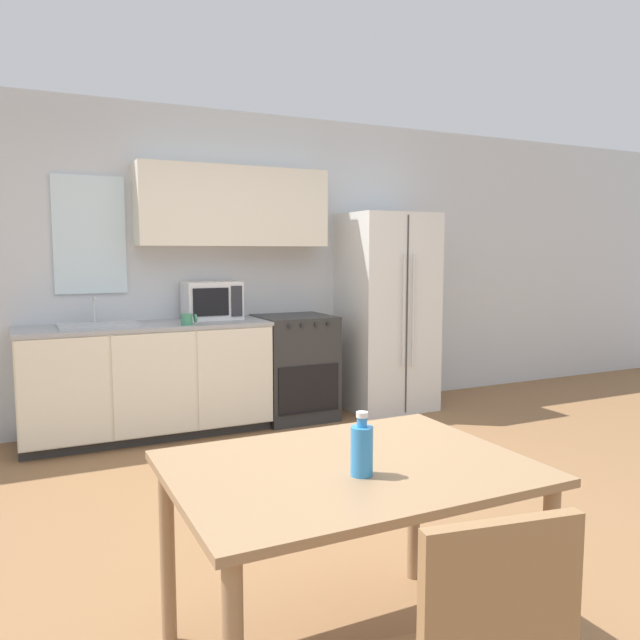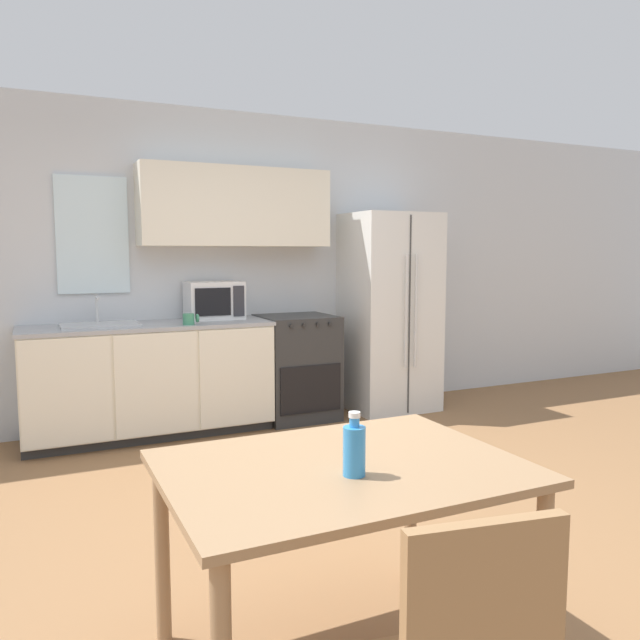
% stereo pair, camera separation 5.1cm
% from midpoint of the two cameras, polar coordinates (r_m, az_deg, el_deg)
% --- Properties ---
extents(ground_plane, '(12.00, 12.00, 0.00)m').
position_cam_midpoint_polar(ground_plane, '(3.58, -0.50, -18.13)').
color(ground_plane, olive).
extents(wall_back, '(12.00, 0.38, 2.70)m').
position_cam_midpoint_polar(wall_back, '(5.52, -10.91, 5.59)').
color(wall_back, silver).
rests_on(wall_back, ground_plane).
extents(kitchen_counter, '(1.94, 0.63, 0.91)m').
position_cam_midpoint_polar(kitchen_counter, '(5.20, -15.74, -5.30)').
color(kitchen_counter, '#333333').
rests_on(kitchen_counter, ground_plane).
extents(oven_range, '(0.64, 0.62, 0.92)m').
position_cam_midpoint_polar(oven_range, '(5.57, -2.59, -4.34)').
color(oven_range, '#2D2D2D').
rests_on(oven_range, ground_plane).
extents(refrigerator, '(0.79, 0.72, 1.84)m').
position_cam_midpoint_polar(refrigerator, '(5.90, 5.87, 0.73)').
color(refrigerator, silver).
rests_on(refrigerator, ground_plane).
extents(kitchen_sink, '(0.57, 0.41, 0.22)m').
position_cam_midpoint_polar(kitchen_sink, '(5.09, -19.98, -0.38)').
color(kitchen_sink, '#B7BABC').
rests_on(kitchen_sink, kitchen_counter).
extents(microwave, '(0.47, 0.31, 0.32)m').
position_cam_midpoint_polar(microwave, '(5.37, -10.11, 1.77)').
color(microwave, silver).
rests_on(microwave, kitchen_counter).
extents(coffee_mug, '(0.12, 0.09, 0.09)m').
position_cam_midpoint_polar(coffee_mug, '(4.99, -12.29, 0.07)').
color(coffee_mug, '#3F8C66').
rests_on(coffee_mug, kitchen_counter).
extents(dining_table, '(1.23, 0.91, 0.74)m').
position_cam_midpoint_polar(dining_table, '(2.27, 1.96, -15.22)').
color(dining_table, '#997551').
rests_on(dining_table, ground_plane).
extents(drink_bottle, '(0.08, 0.08, 0.21)m').
position_cam_midpoint_polar(drink_bottle, '(2.10, 3.14, -11.70)').
color(drink_bottle, '#338CD8').
rests_on(drink_bottle, dining_table).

